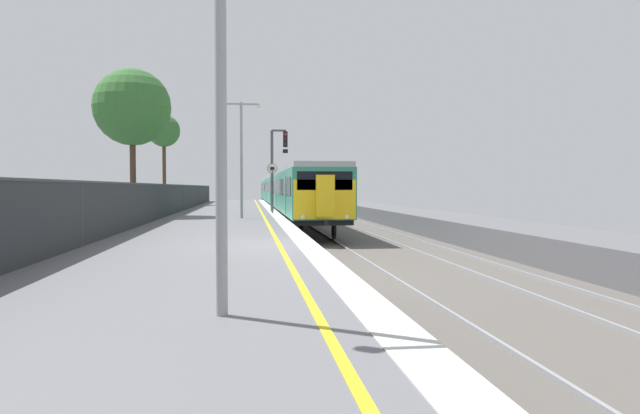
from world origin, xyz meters
The scene contains 9 objects.
ground centered at (2.64, 0.00, -0.61)m, with size 17.40×110.00×1.21m.
commuter_train_at_platform centered at (2.10, 38.28, 1.27)m, with size 2.83×59.32×3.81m.
signal_gantry centered at (0.62, 21.08, 3.24)m, with size 1.10×0.24×5.19m.
speed_limit_sign centered at (0.25, 18.27, 1.86)m, with size 0.59×0.08×2.94m.
platform_lamp_near centered at (-1.48, -8.54, 3.03)m, with size 2.00×0.20×5.07m.
platform_lamp_mid centered at (-1.48, 13.42, 3.39)m, with size 2.00×0.20×5.76m.
platform_back_fence centered at (-5.45, 0.00, 0.90)m, with size 0.07×99.00×1.71m.
background_tree_left centered at (-7.17, 16.35, 5.68)m, with size 4.09×4.09×7.86m.
background_tree_centre centered at (-8.52, 36.64, 6.39)m, with size 2.83×2.83×7.93m.
Camera 1 is at (-1.17, -15.47, 1.53)m, focal length 32.27 mm.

